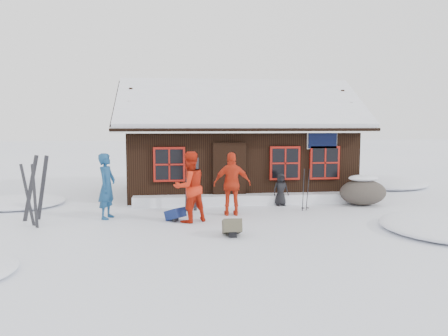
{
  "coord_description": "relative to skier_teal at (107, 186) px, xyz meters",
  "views": [
    {
      "loc": [
        -1.02,
        -11.96,
        2.67
      ],
      "look_at": [
        0.61,
        1.54,
        1.3
      ],
      "focal_mm": 35.0,
      "sensor_mm": 36.0,
      "label": 1
    }
  ],
  "objects": [
    {
      "name": "ski_pair_mid",
      "position": [
        -1.83,
        -0.72,
        -0.13
      ],
      "size": [
        0.53,
        0.38,
        1.7
      ],
      "rotation": [
        0.0,
        0.0,
        -0.62
      ],
      "color": "black",
      "rests_on": "ground"
    },
    {
      "name": "skier_orange_right",
      "position": [
        3.58,
        0.01,
        -0.0
      ],
      "size": [
        1.11,
        0.51,
        1.86
      ],
      "primitive_type": "imported",
      "rotation": [
        0.0,
        0.0,
        3.09
      ],
      "color": "red",
      "rests_on": "ground"
    },
    {
      "name": "ground",
      "position": [
        2.85,
        -0.54,
        -0.93
      ],
      "size": [
        120.0,
        120.0,
        0.0
      ],
      "primitive_type": "plane",
      "color": "white",
      "rests_on": "ground"
    },
    {
      "name": "backpack_olive",
      "position": [
        3.24,
        -2.35,
        -0.77
      ],
      "size": [
        0.45,
        0.59,
        0.31
      ],
      "primitive_type": "cube",
      "rotation": [
        0.0,
        0.0,
        -0.03
      ],
      "color": "#4A4635",
      "rests_on": "ground"
    },
    {
      "name": "snow_mounds",
      "position": [
        4.5,
        1.32,
        -0.93
      ],
      "size": [
        20.6,
        13.2,
        0.48
      ],
      "color": "white",
      "rests_on": "ground"
    },
    {
      "name": "backpack_blue",
      "position": [
        1.91,
        -0.57,
        -0.8
      ],
      "size": [
        0.6,
        0.61,
        0.27
      ],
      "primitive_type": "cube",
      "rotation": [
        0.0,
        0.0,
        0.73
      ],
      "color": "#121F4F",
      "rests_on": "ground"
    },
    {
      "name": "mountain_hut",
      "position": [
        4.35,
        4.44,
        0.65
      ],
      "size": [
        8.9,
        6.09,
        4.42
      ],
      "color": "black",
      "rests_on": "ground"
    },
    {
      "name": "snow_drift",
      "position": [
        4.35,
        1.71,
        -0.75
      ],
      "size": [
        7.6,
        0.6,
        0.35
      ],
      "primitive_type": "cube",
      "color": "white",
      "rests_on": "ground"
    },
    {
      "name": "boulder",
      "position": [
        8.09,
        1.1,
        -0.47
      ],
      "size": [
        1.54,
        1.16,
        0.9
      ],
      "color": "#4B443C",
      "rests_on": "ground"
    },
    {
      "name": "ski_poles",
      "position": [
        5.93,
        0.43,
        -0.3
      ],
      "size": [
        0.24,
        0.12,
        1.35
      ],
      "color": "black",
      "rests_on": "ground"
    },
    {
      "name": "ski_pair_right",
      "position": [
        2.43,
        0.78,
        -0.13
      ],
      "size": [
        0.44,
        0.13,
        1.7
      ],
      "rotation": [
        0.0,
        0.0,
        0.18
      ],
      "color": "black",
      "rests_on": "ground"
    },
    {
      "name": "skier_crouched",
      "position": [
        5.37,
        1.34,
        -0.4
      ],
      "size": [
        0.55,
        0.4,
        1.06
      ],
      "primitive_type": "imported",
      "rotation": [
        0.0,
        0.0,
        0.12
      ],
      "color": "black",
      "rests_on": "ground"
    },
    {
      "name": "skier_orange_left",
      "position": [
        2.3,
        -0.72,
        0.04
      ],
      "size": [
        1.18,
        1.1,
        1.94
      ],
      "primitive_type": "imported",
      "rotation": [
        0.0,
        0.0,
        3.64
      ],
      "color": "red",
      "rests_on": "ground"
    },
    {
      "name": "skier_teal",
      "position": [
        0.0,
        0.0,
        0.0
      ],
      "size": [
        0.62,
        0.78,
        1.86
      ],
      "primitive_type": "imported",
      "rotation": [
        0.0,
        0.0,
        1.29
      ],
      "color": "navy",
      "rests_on": "ground"
    },
    {
      "name": "ski_pair_left",
      "position": [
        -1.91,
        0.01,
        -0.03
      ],
      "size": [
        0.76,
        0.21,
        1.87
      ],
      "rotation": [
        0.0,
        0.0,
        0.03
      ],
      "color": "black",
      "rests_on": "ground"
    }
  ]
}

